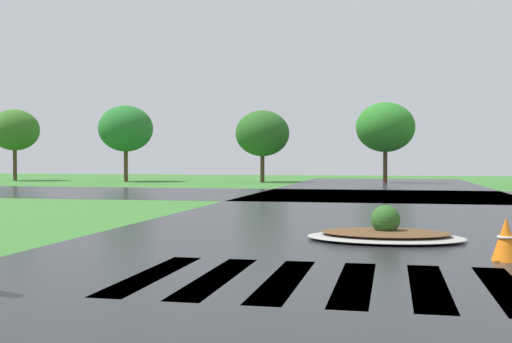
{
  "coord_description": "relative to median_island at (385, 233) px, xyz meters",
  "views": [
    {
      "loc": [
        0.45,
        -2.3,
        1.56
      ],
      "look_at": [
        -2.75,
        12.64,
        1.27
      ],
      "focal_mm": 44.49,
      "sensor_mm": 36.0,
      "label": 1
    }
  ],
  "objects": [
    {
      "name": "median_island",
      "position": [
        0.0,
        0.0,
        0.0
      ],
      "size": [
        3.01,
        2.0,
        0.68
      ],
      "color": "#9E9B93",
      "rests_on": "ground"
    },
    {
      "name": "traffic_cone",
      "position": [
        1.83,
        -2.15,
        0.19
      ],
      "size": [
        0.43,
        0.43,
        0.67
      ],
      "color": "orange",
      "rests_on": "ground"
    },
    {
      "name": "asphalt_roadway",
      "position": [
        -0.34,
        -0.1,
        -0.13
      ],
      "size": [
        11.29,
        80.0,
        0.01
      ],
      "primitive_type": "cube",
      "color": "#232628",
      "rests_on": "ground"
    },
    {
      "name": "background_treeline",
      "position": [
        -4.02,
        29.29,
        3.53
      ],
      "size": [
        49.82,
        6.18,
        5.36
      ],
      "color": "#4C3823",
      "rests_on": "ground"
    },
    {
      "name": "asphalt_cross_road",
      "position": [
        -0.34,
        15.46,
        -0.13
      ],
      "size": [
        90.0,
        10.16,
        0.01
      ],
      "primitive_type": "cube",
      "color": "#232628",
      "rests_on": "ground"
    },
    {
      "name": "crosswalk_stripes",
      "position": [
        -0.34,
        -4.36,
        -0.13
      ],
      "size": [
        5.85,
        3.03,
        0.01
      ],
      "color": "white",
      "rests_on": "ground"
    }
  ]
}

